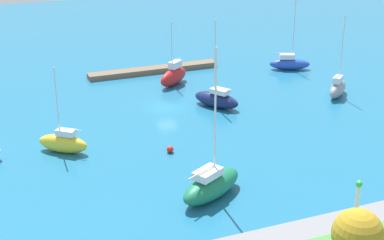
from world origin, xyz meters
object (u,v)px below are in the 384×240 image
(park_tree_mideast, at_px, (357,234))
(sailboat_green_inner_mooring, at_px, (211,185))
(sailboat_yellow_west_end, at_px, (63,142))
(mooring_buoy_red, at_px, (170,149))
(pier_dock, at_px, (154,70))
(sailboat_red_center_basin, at_px, (173,76))
(sailboat_navy_lone_south, at_px, (217,99))
(sailboat_gray_along_channel, at_px, (338,88))
(sailboat_blue_lone_north, at_px, (289,63))
(harbor_beacon, at_px, (357,198))

(park_tree_mideast, height_order, sailboat_green_inner_mooring, sailboat_green_inner_mooring)
(sailboat_yellow_west_end, bearing_deg, mooring_buoy_red, -163.82)
(pier_dock, height_order, sailboat_red_center_basin, sailboat_red_center_basin)
(sailboat_red_center_basin, relative_size, sailboat_navy_lone_south, 0.82)
(sailboat_gray_along_channel, height_order, mooring_buoy_red, sailboat_gray_along_channel)
(sailboat_gray_along_channel, height_order, sailboat_navy_lone_south, sailboat_navy_lone_south)
(pier_dock, bearing_deg, sailboat_gray_along_channel, 134.95)
(pier_dock, xyz_separation_m, sailboat_gray_along_channel, (-19.63, 19.66, 0.84))
(mooring_buoy_red, bearing_deg, park_tree_mideast, 97.04)
(sailboat_blue_lone_north, height_order, sailboat_navy_lone_south, sailboat_navy_lone_south)
(sailboat_gray_along_channel, relative_size, sailboat_navy_lone_south, 0.97)
(sailboat_gray_along_channel, bearing_deg, sailboat_yellow_west_end, 145.63)
(sailboat_green_inner_mooring, bearing_deg, sailboat_blue_lone_north, 20.66)
(sailboat_yellow_west_end, bearing_deg, park_tree_mideast, 152.47)
(pier_dock, relative_size, park_tree_mideast, 3.44)
(harbor_beacon, height_order, sailboat_red_center_basin, sailboat_red_center_basin)
(pier_dock, bearing_deg, sailboat_red_center_basin, 96.38)
(sailboat_red_center_basin, distance_m, sailboat_yellow_west_end, 25.28)
(sailboat_yellow_west_end, bearing_deg, sailboat_navy_lone_south, -124.26)
(sailboat_navy_lone_south, bearing_deg, sailboat_blue_lone_north, -90.04)
(park_tree_mideast, bearing_deg, sailboat_blue_lone_north, -116.32)
(pier_dock, height_order, sailboat_green_inner_mooring, sailboat_green_inner_mooring)
(sailboat_green_inner_mooring, bearing_deg, sailboat_gray_along_channel, 6.03)
(harbor_beacon, xyz_separation_m, sailboat_blue_lone_north, (-18.58, -41.70, -2.15))
(sailboat_green_inner_mooring, distance_m, mooring_buoy_red, 10.51)
(harbor_beacon, distance_m, mooring_buoy_red, 22.18)
(sailboat_green_inner_mooring, relative_size, sailboat_blue_lone_north, 1.31)
(sailboat_gray_along_channel, height_order, sailboat_green_inner_mooring, sailboat_green_inner_mooring)
(sailboat_green_inner_mooring, height_order, mooring_buoy_red, sailboat_green_inner_mooring)
(sailboat_green_inner_mooring, distance_m, sailboat_yellow_west_end, 18.37)
(sailboat_navy_lone_south, xyz_separation_m, sailboat_yellow_west_end, (20.85, 6.40, 0.03))
(sailboat_blue_lone_north, bearing_deg, park_tree_mideast, -93.16)
(harbor_beacon, relative_size, sailboat_green_inner_mooring, 0.26)
(sailboat_gray_along_channel, xyz_separation_m, sailboat_navy_lone_south, (16.82, -2.45, -0.14))
(sailboat_blue_lone_north, distance_m, sailboat_navy_lone_south, 20.33)
(pier_dock, bearing_deg, mooring_buoy_red, 75.06)
(park_tree_mideast, xyz_separation_m, sailboat_navy_lone_south, (-6.92, -37.99, -4.28))
(pier_dock, bearing_deg, sailboat_yellow_west_end, 52.62)
(sailboat_gray_along_channel, bearing_deg, sailboat_navy_lone_south, 131.35)
(park_tree_mideast, distance_m, sailboat_gray_along_channel, 42.94)
(park_tree_mideast, xyz_separation_m, sailboat_gray_along_channel, (-23.74, -35.54, -4.14))
(pier_dock, height_order, harbor_beacon, harbor_beacon)
(park_tree_mideast, xyz_separation_m, sailboat_red_center_basin, (-4.86, -48.49, -4.00))
(sailboat_yellow_west_end, bearing_deg, harbor_beacon, 167.19)
(pier_dock, bearing_deg, sailboat_blue_lone_north, 162.27)
(park_tree_mideast, xyz_separation_m, sailboat_yellow_west_end, (13.93, -31.59, -4.25))
(pier_dock, bearing_deg, harbor_beacon, 91.73)
(sailboat_gray_along_channel, bearing_deg, sailboat_green_inner_mooring, 174.62)
(harbor_beacon, relative_size, sailboat_navy_lone_south, 0.33)
(sailboat_green_inner_mooring, bearing_deg, park_tree_mideast, -108.38)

